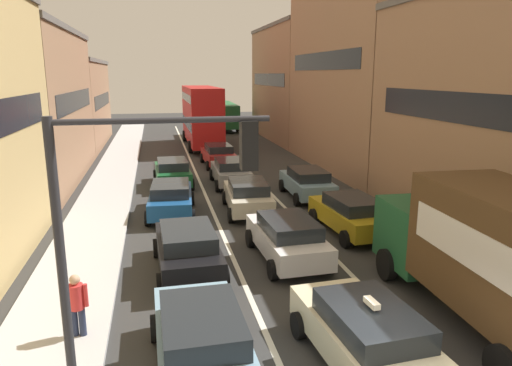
{
  "coord_description": "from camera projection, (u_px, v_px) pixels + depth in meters",
  "views": [
    {
      "loc": [
        -4.08,
        -7.1,
        6.13
      ],
      "look_at": [
        0.0,
        12.0,
        1.6
      ],
      "focal_mm": 33.1,
      "sensor_mm": 36.0,
      "label": 1
    }
  ],
  "objects": [
    {
      "name": "pedestrian_near_kerb",
      "position": [
        77.0,
        304.0,
        10.91
      ],
      "size": [
        0.53,
        0.34,
        1.66
      ],
      "rotation": [
        0.0,
        0.0,
        4.56
      ],
      "color": "#262D47",
      "rests_on": "ground"
    },
    {
      "name": "sedan_right_lane_behind_truck",
      "position": [
        351.0,
        213.0,
        18.45
      ],
      "size": [
        2.29,
        4.41,
        1.49
      ],
      "rotation": [
        0.0,
        0.0,
        1.64
      ],
      "color": "#B29319",
      "rests_on": "ground"
    },
    {
      "name": "traffic_light_pole",
      "position": [
        137.0,
        216.0,
        7.85
      ],
      "size": [
        3.58,
        0.38,
        5.5
      ],
      "color": "#2D2D33",
      "rests_on": "ground"
    },
    {
      "name": "sedan_left_lane_front",
      "position": [
        201.0,
        340.0,
        9.7
      ],
      "size": [
        2.12,
        4.33,
        1.49
      ],
      "rotation": [
        0.0,
        0.0,
        1.59
      ],
      "color": "#759EB7",
      "rests_on": "ground"
    },
    {
      "name": "sedan_centre_lane_second",
      "position": [
        287.0,
        237.0,
        15.77
      ],
      "size": [
        2.2,
        4.37,
        1.49
      ],
      "rotation": [
        0.0,
        0.0,
        1.61
      ],
      "color": "silver",
      "rests_on": "ground"
    },
    {
      "name": "wagon_left_lane_second",
      "position": [
        188.0,
        248.0,
        14.79
      ],
      "size": [
        2.17,
        4.35,
        1.49
      ],
      "rotation": [
        0.0,
        0.0,
        1.6
      ],
      "color": "black",
      "rests_on": "ground"
    },
    {
      "name": "sedan_left_lane_third",
      "position": [
        171.0,
        198.0,
        20.8
      ],
      "size": [
        2.3,
        4.41,
        1.49
      ],
      "rotation": [
        0.0,
        0.0,
        1.5
      ],
      "color": "#194C8C",
      "rests_on": "ground"
    },
    {
      "name": "hatchback_centre_lane_third",
      "position": [
        248.0,
        195.0,
        21.22
      ],
      "size": [
        2.27,
        4.4,
        1.49
      ],
      "rotation": [
        0.0,
        0.0,
        1.51
      ],
      "color": "beige",
      "rests_on": "ground"
    },
    {
      "name": "sedan_left_lane_fourth",
      "position": [
        173.0,
        172.0,
        26.36
      ],
      "size": [
        2.16,
        4.35,
        1.49
      ],
      "rotation": [
        0.0,
        0.0,
        1.6
      ],
      "color": "#19592D",
      "rests_on": "ground"
    },
    {
      "name": "wagon_right_lane_far",
      "position": [
        307.0,
        182.0,
        23.77
      ],
      "size": [
        2.13,
        4.33,
        1.49
      ],
      "rotation": [
        0.0,
        0.0,
        1.55
      ],
      "color": "#759EB7",
      "rests_on": "ground"
    },
    {
      "name": "lane_stripe_right",
      "position": [
        256.0,
        178.0,
        28.38
      ],
      "size": [
        0.16,
        60.0,
        0.01
      ],
      "primitive_type": "cube",
      "color": "silver",
      "rests_on": "ground"
    },
    {
      "name": "coupe_centre_lane_fourth",
      "position": [
        231.0,
        171.0,
        26.47
      ],
      "size": [
        2.11,
        4.33,
        1.49
      ],
      "rotation": [
        0.0,
        0.0,
        1.56
      ],
      "color": "gray",
      "rests_on": "ground"
    },
    {
      "name": "removalist_box_truck",
      "position": [
        491.0,
        251.0,
        11.34
      ],
      "size": [
        2.95,
        7.79,
        3.58
      ],
      "rotation": [
        0.0,
        0.0,
        1.53
      ],
      "color": "#1E5933",
      "rests_on": "ground"
    },
    {
      "name": "building_row_right",
      "position": [
        369.0,
        83.0,
        31.2
      ],
      "size": [
        7.2,
        43.9,
        12.87
      ],
      "rotation": [
        0.0,
        0.0,
        -1.57
      ],
      "color": "#9E7556",
      "rests_on": "ground"
    },
    {
      "name": "sidewalk_left",
      "position": [
        111.0,
        184.0,
        26.65
      ],
      "size": [
        2.6,
        64.0,
        0.14
      ],
      "primitive_type": "cube",
      "color": "#BBBBBB",
      "rests_on": "ground"
    },
    {
      "name": "building_row_left",
      "position": [
        5.0,
        110.0,
        25.53
      ],
      "size": [
        7.2,
        43.9,
        9.15
      ],
      "rotation": [
        0.0,
        0.0,
        1.57
      ],
      "color": "tan",
      "rests_on": "ground"
    },
    {
      "name": "taxi_centre_lane_front",
      "position": [
        366.0,
        335.0,
        9.88
      ],
      "size": [
        2.29,
        4.41,
        1.66
      ],
      "rotation": [
        0.0,
        0.0,
        1.64
      ],
      "color": "beige",
      "rests_on": "ground"
    },
    {
      "name": "bus_mid_queue_primary",
      "position": [
        201.0,
        114.0,
        39.95
      ],
      "size": [
        2.84,
        10.51,
        5.06
      ],
      "rotation": [
        0.0,
        0.0,
        1.58
      ],
      "color": "#B21919",
      "rests_on": "ground"
    },
    {
      "name": "bus_far_queue_secondary",
      "position": [
        223.0,
        113.0,
        53.33
      ],
      "size": [
        3.07,
        10.58,
        2.9
      ],
      "rotation": [
        0.0,
        0.0,
        1.54
      ],
      "color": "#1E6033",
      "rests_on": "ground"
    },
    {
      "name": "sedan_centre_lane_fifth",
      "position": [
        218.0,
        154.0,
        31.99
      ],
      "size": [
        2.19,
        4.36,
        1.49
      ],
      "rotation": [
        0.0,
        0.0,
        1.61
      ],
      "color": "#A51E1E",
      "rests_on": "ground"
    },
    {
      "name": "lane_stripe_left",
      "position": [
        199.0,
        181.0,
        27.69
      ],
      "size": [
        0.16,
        60.0,
        0.01
      ],
      "primitive_type": "cube",
      "color": "silver",
      "rests_on": "ground"
    }
  ]
}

